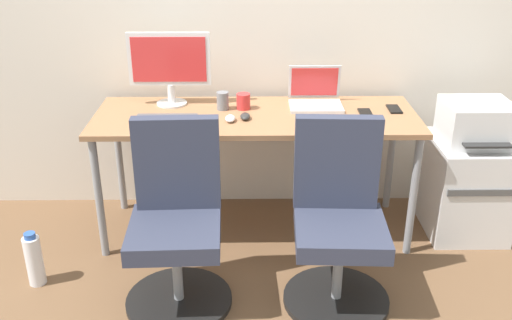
# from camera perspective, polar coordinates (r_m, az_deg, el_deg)

# --- Properties ---
(ground_plane) EXTENTS (5.28, 5.28, 0.00)m
(ground_plane) POSITION_cam_1_polar(r_m,az_deg,el_deg) (3.65, -0.01, -6.74)
(ground_plane) COLOR brown
(back_wall) EXTENTS (4.40, 0.04, 2.60)m
(back_wall) POSITION_cam_1_polar(r_m,az_deg,el_deg) (3.58, -0.09, 14.95)
(back_wall) COLOR silver
(back_wall) RESTS_ON ground
(desk) EXTENTS (1.86, 0.66, 0.76)m
(desk) POSITION_cam_1_polar(r_m,az_deg,el_deg) (3.35, -0.01, 3.47)
(desk) COLOR #996B47
(desk) RESTS_ON ground
(office_chair_left) EXTENTS (0.54, 0.54, 0.94)m
(office_chair_left) POSITION_cam_1_polar(r_m,az_deg,el_deg) (2.88, -7.85, -6.35)
(office_chair_left) COLOR black
(office_chair_left) RESTS_ON ground
(office_chair_right) EXTENTS (0.54, 0.54, 0.94)m
(office_chair_right) POSITION_cam_1_polar(r_m,az_deg,el_deg) (2.89, 8.11, -6.24)
(office_chair_right) COLOR black
(office_chair_right) RESTS_ON ground
(side_cabinet) EXTENTS (0.45, 0.51, 0.59)m
(side_cabinet) POSITION_cam_1_polar(r_m,az_deg,el_deg) (3.73, 19.98, -2.45)
(side_cabinet) COLOR silver
(side_cabinet) RESTS_ON ground
(printer) EXTENTS (0.38, 0.40, 0.24)m
(printer) POSITION_cam_1_polar(r_m,az_deg,el_deg) (3.58, 20.92, 3.47)
(printer) COLOR silver
(printer) RESTS_ON side_cabinet
(water_bottle_on_floor) EXTENTS (0.09, 0.09, 0.31)m
(water_bottle_on_floor) POSITION_cam_1_polar(r_m,az_deg,el_deg) (3.31, -21.05, -9.17)
(water_bottle_on_floor) COLOR white
(water_bottle_on_floor) RESTS_ON ground
(desktop_monitor) EXTENTS (0.48, 0.18, 0.43)m
(desktop_monitor) POSITION_cam_1_polar(r_m,az_deg,el_deg) (3.46, -8.54, 9.39)
(desktop_monitor) COLOR silver
(desktop_monitor) RESTS_ON desk
(open_laptop) EXTENTS (0.31, 0.26, 0.23)m
(open_laptop) POSITION_cam_1_polar(r_m,az_deg,el_deg) (3.48, 5.87, 6.29)
(open_laptop) COLOR silver
(open_laptop) RESTS_ON desk
(keyboard_by_monitor) EXTENTS (0.34, 0.12, 0.02)m
(keyboard_by_monitor) POSITION_cam_1_polar(r_m,az_deg,el_deg) (3.27, -8.82, 4.07)
(keyboard_by_monitor) COLOR #515156
(keyboard_by_monitor) RESTS_ON desk
(keyboard_by_laptop) EXTENTS (0.34, 0.12, 0.02)m
(keyboard_by_laptop) POSITION_cam_1_polar(r_m,az_deg,el_deg) (3.15, 7.17, 3.38)
(keyboard_by_laptop) COLOR #2D2D2D
(keyboard_by_laptop) RESTS_ON desk
(mouse_by_monitor) EXTENTS (0.06, 0.10, 0.03)m
(mouse_by_monitor) POSITION_cam_1_polar(r_m,az_deg,el_deg) (3.22, -2.56, 4.12)
(mouse_by_monitor) COLOR silver
(mouse_by_monitor) RESTS_ON desk
(mouse_by_laptop) EXTENTS (0.06, 0.10, 0.03)m
(mouse_by_laptop) POSITION_cam_1_polar(r_m,az_deg,el_deg) (3.25, -1.08, 4.34)
(mouse_by_laptop) COLOR #2D2D2D
(mouse_by_laptop) RESTS_ON desk
(coffee_mug) EXTENTS (0.08, 0.08, 0.09)m
(coffee_mug) POSITION_cam_1_polar(r_m,az_deg,el_deg) (3.40, -1.26, 5.80)
(coffee_mug) COLOR red
(coffee_mug) RESTS_ON desk
(pen_cup) EXTENTS (0.07, 0.07, 0.10)m
(pen_cup) POSITION_cam_1_polar(r_m,az_deg,el_deg) (3.39, -3.31, 5.86)
(pen_cup) COLOR slate
(pen_cup) RESTS_ON desk
(phone_near_laptop) EXTENTS (0.07, 0.14, 0.01)m
(phone_near_laptop) POSITION_cam_1_polar(r_m,az_deg,el_deg) (3.49, 13.48, 4.91)
(phone_near_laptop) COLOR black
(phone_near_laptop) RESTS_ON desk
(phone_near_monitor) EXTENTS (0.07, 0.14, 0.01)m
(phone_near_monitor) POSITION_cam_1_polar(r_m,az_deg,el_deg) (3.38, 10.77, 4.55)
(phone_near_monitor) COLOR black
(phone_near_monitor) RESTS_ON desk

